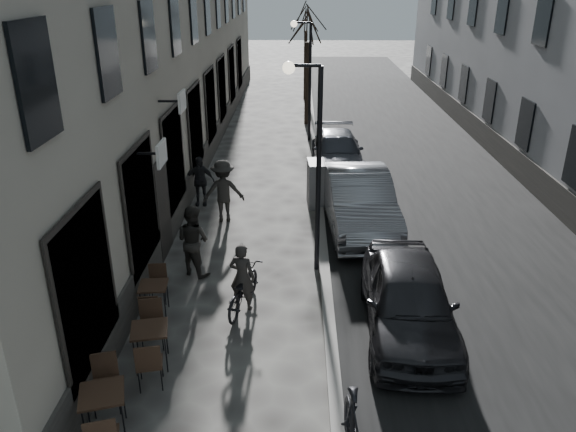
{
  "coord_description": "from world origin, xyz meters",
  "views": [
    {
      "loc": [
        -0.48,
        -6.47,
        6.8
      ],
      "look_at": [
        -0.7,
        5.16,
        1.8
      ],
      "focal_mm": 35.0,
      "sensor_mm": 36.0,
      "label": 1
    }
  ],
  "objects_px": {
    "pedestrian_near": "(193,240)",
    "car_near": "(409,299)",
    "tree_far": "(306,16)",
    "pedestrian_far": "(200,181)",
    "car_mid": "(359,200)",
    "bistro_set_a": "(104,409)",
    "pedestrian_mid": "(223,191)",
    "streetlamp_far": "(306,68)",
    "bistro_set_c": "(154,296)",
    "streetlamp_near": "(312,147)",
    "car_far": "(337,151)",
    "bicycle": "(243,289)",
    "utility_cabinet": "(316,184)",
    "tree_near": "(307,25)",
    "bistro_set_b": "(151,343)"
  },
  "relations": [
    {
      "from": "car_near",
      "to": "car_mid",
      "type": "distance_m",
      "value": 5.26
    },
    {
      "from": "pedestrian_far",
      "to": "bicycle",
      "type": "bearing_deg",
      "value": -72.88
    },
    {
      "from": "tree_far",
      "to": "pedestrian_near",
      "type": "height_order",
      "value": "tree_far"
    },
    {
      "from": "pedestrian_far",
      "to": "streetlamp_far",
      "type": "bearing_deg",
      "value": 65.72
    },
    {
      "from": "streetlamp_far",
      "to": "bistro_set_c",
      "type": "distance_m",
      "value": 14.77
    },
    {
      "from": "tree_far",
      "to": "bistro_set_c",
      "type": "bearing_deg",
      "value": -98.51
    },
    {
      "from": "streetlamp_near",
      "to": "streetlamp_far",
      "type": "relative_size",
      "value": 1.0
    },
    {
      "from": "pedestrian_near",
      "to": "car_near",
      "type": "relative_size",
      "value": 0.41
    },
    {
      "from": "bicycle",
      "to": "tree_far",
      "type": "bearing_deg",
      "value": -80.25
    },
    {
      "from": "utility_cabinet",
      "to": "pedestrian_far",
      "type": "xyz_separation_m",
      "value": [
        -3.7,
        -0.03,
        0.08
      ]
    },
    {
      "from": "pedestrian_near",
      "to": "pedestrian_mid",
      "type": "relative_size",
      "value": 0.95
    },
    {
      "from": "tree_far",
      "to": "bistro_set_b",
      "type": "bearing_deg",
      "value": -97.13
    },
    {
      "from": "tree_near",
      "to": "pedestrian_mid",
      "type": "distance_m",
      "value": 12.82
    },
    {
      "from": "bistro_set_a",
      "to": "pedestrian_far",
      "type": "relative_size",
      "value": 1.08
    },
    {
      "from": "tree_far",
      "to": "car_mid",
      "type": "distance_m",
      "value": 18.85
    },
    {
      "from": "bistro_set_b",
      "to": "car_near",
      "type": "bearing_deg",
      "value": 1.74
    },
    {
      "from": "utility_cabinet",
      "to": "bicycle",
      "type": "height_order",
      "value": "utility_cabinet"
    },
    {
      "from": "bistro_set_c",
      "to": "utility_cabinet",
      "type": "relative_size",
      "value": 1.02
    },
    {
      "from": "bistro_set_b",
      "to": "car_far",
      "type": "height_order",
      "value": "car_far"
    },
    {
      "from": "streetlamp_far",
      "to": "bistro_set_b",
      "type": "distance_m",
      "value": 16.35
    },
    {
      "from": "tree_far",
      "to": "streetlamp_far",
      "type": "bearing_deg",
      "value": -90.46
    },
    {
      "from": "car_near",
      "to": "car_mid",
      "type": "relative_size",
      "value": 0.87
    },
    {
      "from": "streetlamp_near",
      "to": "pedestrian_far",
      "type": "bearing_deg",
      "value": 128.94
    },
    {
      "from": "streetlamp_far",
      "to": "car_near",
      "type": "distance_m",
      "value": 14.96
    },
    {
      "from": "pedestrian_near",
      "to": "car_mid",
      "type": "bearing_deg",
      "value": -114.43
    },
    {
      "from": "pedestrian_mid",
      "to": "streetlamp_far",
      "type": "bearing_deg",
      "value": -112.07
    },
    {
      "from": "bistro_set_a",
      "to": "bistro_set_b",
      "type": "relative_size",
      "value": 1.03
    },
    {
      "from": "bistro_set_c",
      "to": "pedestrian_mid",
      "type": "distance_m",
      "value": 5.22
    },
    {
      "from": "car_mid",
      "to": "car_far",
      "type": "distance_m",
      "value": 5.47
    },
    {
      "from": "streetlamp_near",
      "to": "tree_far",
      "type": "distance_m",
      "value": 21.05
    },
    {
      "from": "tree_near",
      "to": "bistro_set_a",
      "type": "relative_size",
      "value": 3.29
    },
    {
      "from": "car_near",
      "to": "bistro_set_c",
      "type": "bearing_deg",
      "value": 177.1
    },
    {
      "from": "streetlamp_far",
      "to": "tree_near",
      "type": "height_order",
      "value": "tree_near"
    },
    {
      "from": "bistro_set_b",
      "to": "pedestrian_near",
      "type": "relative_size",
      "value": 0.94
    },
    {
      "from": "pedestrian_mid",
      "to": "tree_near",
      "type": "bearing_deg",
      "value": -108.62
    },
    {
      "from": "bistro_set_a",
      "to": "bicycle",
      "type": "relative_size",
      "value": 0.95
    },
    {
      "from": "tree_near",
      "to": "tree_far",
      "type": "relative_size",
      "value": 1.0
    },
    {
      "from": "streetlamp_near",
      "to": "streetlamp_far",
      "type": "height_order",
      "value": "same"
    },
    {
      "from": "pedestrian_far",
      "to": "pedestrian_mid",
      "type": "bearing_deg",
      "value": -53.89
    },
    {
      "from": "bicycle",
      "to": "pedestrian_near",
      "type": "bearing_deg",
      "value": -35.73
    },
    {
      "from": "bistro_set_a",
      "to": "bistro_set_b",
      "type": "height_order",
      "value": "bistro_set_a"
    },
    {
      "from": "car_near",
      "to": "car_far",
      "type": "xyz_separation_m",
      "value": [
        -0.78,
        10.69,
        -0.09
      ]
    },
    {
      "from": "utility_cabinet",
      "to": "car_mid",
      "type": "bearing_deg",
      "value": -59.0
    },
    {
      "from": "streetlamp_near",
      "to": "tree_near",
      "type": "relative_size",
      "value": 0.89
    },
    {
      "from": "streetlamp_near",
      "to": "pedestrian_mid",
      "type": "distance_m",
      "value": 4.5
    },
    {
      "from": "pedestrian_near",
      "to": "pedestrian_far",
      "type": "bearing_deg",
      "value": -50.82
    },
    {
      "from": "tree_far",
      "to": "pedestrian_far",
      "type": "xyz_separation_m",
      "value": [
        -3.5,
        -16.76,
        -3.86
      ]
    },
    {
      "from": "pedestrian_mid",
      "to": "car_near",
      "type": "height_order",
      "value": "pedestrian_mid"
    },
    {
      "from": "pedestrian_mid",
      "to": "bistro_set_b",
      "type": "bearing_deg",
      "value": 79.14
    },
    {
      "from": "pedestrian_mid",
      "to": "car_mid",
      "type": "height_order",
      "value": "pedestrian_mid"
    }
  ]
}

